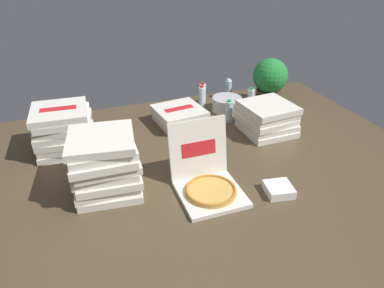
% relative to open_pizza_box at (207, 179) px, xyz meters
% --- Properties ---
extents(ground_plane, '(3.20, 2.40, 0.02)m').
position_rel_open_pizza_box_xyz_m(ground_plane, '(0.03, 0.22, -0.09)').
color(ground_plane, '#4C3D28').
extents(open_pizza_box, '(0.37, 0.44, 0.39)m').
position_rel_open_pizza_box_xyz_m(open_pizza_box, '(0.00, 0.00, 0.00)').
color(open_pizza_box, silver).
rests_on(open_pizza_box, ground_plane).
extents(pizza_stack_right_near, '(0.41, 0.41, 0.23)m').
position_rel_open_pizza_box_xyz_m(pizza_stack_right_near, '(0.72, 0.55, 0.04)').
color(pizza_stack_right_near, silver).
rests_on(pizza_stack_right_near, ground_plane).
extents(pizza_stack_right_far, '(0.42, 0.42, 0.32)m').
position_rel_open_pizza_box_xyz_m(pizza_stack_right_far, '(-0.77, 0.78, 0.08)').
color(pizza_stack_right_far, silver).
rests_on(pizza_stack_right_far, ground_plane).
extents(pizza_stack_left_mid, '(0.42, 0.42, 0.37)m').
position_rel_open_pizza_box_xyz_m(pizza_stack_left_mid, '(-0.56, 0.21, 0.10)').
color(pizza_stack_left_mid, silver).
rests_on(pizza_stack_left_mid, ground_plane).
extents(pizza_stack_center_near, '(0.43, 0.42, 0.14)m').
position_rel_open_pizza_box_xyz_m(pizza_stack_center_near, '(0.12, 0.91, -0.01)').
color(pizza_stack_center_near, silver).
rests_on(pizza_stack_center_near, ground_plane).
extents(ice_bucket, '(0.26, 0.26, 0.12)m').
position_rel_open_pizza_box_xyz_m(ice_bucket, '(0.60, 1.01, -0.02)').
color(ice_bucket, '#B7BABF').
rests_on(ice_bucket, ground_plane).
extents(water_bottle_0, '(0.06, 0.06, 0.20)m').
position_rel_open_pizza_box_xyz_m(water_bottle_0, '(0.46, 1.25, 0.01)').
color(water_bottle_0, white).
rests_on(water_bottle_0, ground_plane).
extents(water_bottle_1, '(0.06, 0.06, 0.20)m').
position_rel_open_pizza_box_xyz_m(water_bottle_1, '(0.52, 0.80, 0.01)').
color(water_bottle_1, silver).
rests_on(water_bottle_1, ground_plane).
extents(water_bottle_2, '(0.06, 0.06, 0.20)m').
position_rel_open_pizza_box_xyz_m(water_bottle_2, '(0.81, 0.98, 0.01)').
color(water_bottle_2, white).
rests_on(water_bottle_2, ground_plane).
extents(water_bottle_3, '(0.06, 0.06, 0.20)m').
position_rel_open_pizza_box_xyz_m(water_bottle_3, '(0.72, 1.26, 0.01)').
color(water_bottle_3, silver).
rests_on(water_bottle_3, ground_plane).
extents(water_bottle_4, '(0.06, 0.06, 0.20)m').
position_rel_open_pizza_box_xyz_m(water_bottle_4, '(0.42, 1.18, 0.01)').
color(water_bottle_4, white).
rests_on(water_bottle_4, ground_plane).
extents(potted_plant, '(0.31, 0.31, 0.42)m').
position_rel_open_pizza_box_xyz_m(potted_plant, '(1.02, 1.03, 0.15)').
color(potted_plant, '#513323').
rests_on(potted_plant, ground_plane).
extents(napkin_pile, '(0.18, 0.18, 0.05)m').
position_rel_open_pizza_box_xyz_m(napkin_pile, '(0.39, -0.18, -0.05)').
color(napkin_pile, white).
rests_on(napkin_pile, ground_plane).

